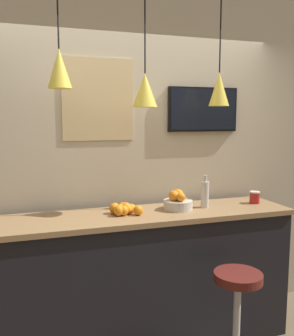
{
  "coord_description": "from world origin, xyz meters",
  "views": [
    {
      "loc": [
        -0.89,
        -2.12,
        1.8
      ],
      "look_at": [
        0.0,
        0.57,
        1.43
      ],
      "focal_mm": 40.0,
      "sensor_mm": 36.0,
      "label": 1
    }
  ],
  "objects_px": {
    "spread_jar": "(255,197)",
    "mounted_tv": "(203,109)",
    "bar_stool": "(237,309)",
    "juice_bottle": "(205,194)",
    "fruit_bowl": "(178,201)"
  },
  "relations": [
    {
      "from": "spread_jar",
      "to": "juice_bottle",
      "type": "bearing_deg",
      "value": 180.0
    },
    {
      "from": "juice_bottle",
      "to": "spread_jar",
      "type": "bearing_deg",
      "value": 0.0
    },
    {
      "from": "spread_jar",
      "to": "mounted_tv",
      "type": "relative_size",
      "value": 0.16
    },
    {
      "from": "juice_bottle",
      "to": "spread_jar",
      "type": "distance_m",
      "value": 0.48
    },
    {
      "from": "fruit_bowl",
      "to": "mounted_tv",
      "type": "distance_m",
      "value": 0.88
    },
    {
      "from": "bar_stool",
      "to": "mounted_tv",
      "type": "bearing_deg",
      "value": 79.58
    },
    {
      "from": "spread_jar",
      "to": "bar_stool",
      "type": "bearing_deg",
      "value": -131.38
    },
    {
      "from": "juice_bottle",
      "to": "mounted_tv",
      "type": "height_order",
      "value": "mounted_tv"
    },
    {
      "from": "bar_stool",
      "to": "fruit_bowl",
      "type": "height_order",
      "value": "fruit_bowl"
    },
    {
      "from": "mounted_tv",
      "to": "juice_bottle",
      "type": "bearing_deg",
      "value": -112.0
    },
    {
      "from": "fruit_bowl",
      "to": "juice_bottle",
      "type": "height_order",
      "value": "juice_bottle"
    },
    {
      "from": "mounted_tv",
      "to": "bar_stool",
      "type": "bearing_deg",
      "value": -100.42
    },
    {
      "from": "mounted_tv",
      "to": "spread_jar",
      "type": "bearing_deg",
      "value": -42.16
    },
    {
      "from": "bar_stool",
      "to": "mounted_tv",
      "type": "distance_m",
      "value": 1.67
    },
    {
      "from": "spread_jar",
      "to": "mounted_tv",
      "type": "bearing_deg",
      "value": 137.84
    }
  ]
}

